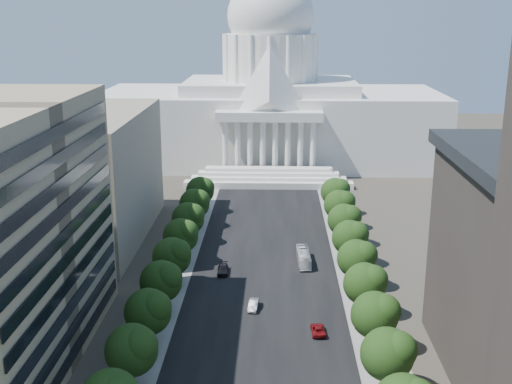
# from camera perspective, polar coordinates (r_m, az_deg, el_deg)

# --- Properties ---
(road_asphalt) EXTENTS (30.00, 260.00, 0.01)m
(road_asphalt) POSITION_cam_1_polar(r_m,az_deg,el_deg) (144.38, 0.82, -5.51)
(road_asphalt) COLOR black
(road_asphalt) RESTS_ON ground
(sidewalk_left) EXTENTS (8.00, 260.00, 0.02)m
(sidewalk_left) POSITION_cam_1_polar(r_m,az_deg,el_deg) (145.90, -6.70, -5.39)
(sidewalk_left) COLOR gray
(sidewalk_left) RESTS_ON ground
(sidewalk_right) EXTENTS (8.00, 260.00, 0.02)m
(sidewalk_right) POSITION_cam_1_polar(r_m,az_deg,el_deg) (145.34, 8.36, -5.54)
(sidewalk_right) COLOR gray
(sidewalk_right) RESTS_ON ground
(capitol) EXTENTS (120.00, 56.00, 73.00)m
(capitol) POSITION_cam_1_polar(r_m,az_deg,el_deg) (231.74, 1.26, 7.70)
(capitol) COLOR white
(capitol) RESTS_ON ground
(office_block_left_far) EXTENTS (38.00, 52.00, 30.00)m
(office_block_left_far) POSITION_cam_1_polar(r_m,az_deg,el_deg) (157.51, -16.84, 1.34)
(office_block_left_far) COLOR gray
(office_block_left_far) RESTS_ON ground
(tree_l_c) EXTENTS (7.79, 7.60, 9.97)m
(tree_l_c) POSITION_cam_1_polar(r_m,az_deg,el_deg) (94.60, -10.84, -13.53)
(tree_l_c) COLOR #33261C
(tree_l_c) RESTS_ON ground
(tree_l_d) EXTENTS (7.79, 7.60, 9.97)m
(tree_l_d) POSITION_cam_1_polar(r_m,az_deg,el_deg) (104.99, -9.43, -10.37)
(tree_l_d) COLOR #33261C
(tree_l_d) RESTS_ON ground
(tree_l_e) EXTENTS (7.79, 7.60, 9.97)m
(tree_l_e) POSITION_cam_1_polar(r_m,az_deg,el_deg) (115.69, -8.30, -7.78)
(tree_l_e) COLOR #33261C
(tree_l_e) RESTS_ON ground
(tree_l_f) EXTENTS (7.79, 7.60, 9.97)m
(tree_l_f) POSITION_cam_1_polar(r_m,az_deg,el_deg) (126.63, -7.37, -5.62)
(tree_l_f) COLOR #33261C
(tree_l_f) RESTS_ON ground
(tree_l_g) EXTENTS (7.79, 7.60, 9.97)m
(tree_l_g) POSITION_cam_1_polar(r_m,az_deg,el_deg) (137.74, -6.60, -3.82)
(tree_l_g) COLOR #33261C
(tree_l_g) RESTS_ON ground
(tree_l_h) EXTENTS (7.79, 7.60, 9.97)m
(tree_l_h) POSITION_cam_1_polar(r_m,az_deg,el_deg) (148.99, -5.94, -2.28)
(tree_l_h) COLOR #33261C
(tree_l_h) RESTS_ON ground
(tree_l_i) EXTENTS (7.79, 7.60, 9.97)m
(tree_l_i) POSITION_cam_1_polar(r_m,az_deg,el_deg) (160.35, -5.38, -0.96)
(tree_l_i) COLOR #33261C
(tree_l_i) RESTS_ON ground
(tree_l_j) EXTENTS (7.79, 7.60, 9.97)m
(tree_l_j) POSITION_cam_1_polar(r_m,az_deg,el_deg) (171.79, -4.90, 0.19)
(tree_l_j) COLOR #33261C
(tree_l_j) RESTS_ON ground
(tree_r_c) EXTENTS (7.79, 7.60, 9.97)m
(tree_r_c) POSITION_cam_1_polar(r_m,az_deg,el_deg) (93.90, 11.82, -13.83)
(tree_r_c) COLOR #33261C
(tree_r_c) RESTS_ON ground
(tree_r_d) EXTENTS (7.79, 7.60, 9.97)m
(tree_r_d) POSITION_cam_1_polar(r_m,az_deg,el_deg) (104.36, 10.71, -10.60)
(tree_r_d) COLOR #33261C
(tree_r_d) RESTS_ON ground
(tree_r_e) EXTENTS (7.79, 7.60, 9.97)m
(tree_r_e) POSITION_cam_1_polar(r_m,az_deg,el_deg) (115.12, 9.82, -7.97)
(tree_r_e) COLOR #33261C
(tree_r_e) RESTS_ON ground
(tree_r_f) EXTENTS (7.79, 7.60, 9.97)m
(tree_r_f) POSITION_cam_1_polar(r_m,az_deg,el_deg) (126.11, 9.09, -5.79)
(tree_r_f) COLOR #33261C
(tree_r_f) RESTS_ON ground
(tree_r_g) EXTENTS (7.79, 7.60, 9.97)m
(tree_r_g) POSITION_cam_1_polar(r_m,az_deg,el_deg) (137.26, 8.48, -3.96)
(tree_r_g) COLOR #33261C
(tree_r_g) RESTS_ON ground
(tree_r_h) EXTENTS (7.79, 7.60, 9.97)m
(tree_r_h) POSITION_cam_1_polar(r_m,az_deg,el_deg) (148.55, 7.97, -2.40)
(tree_r_h) COLOR #33261C
(tree_r_h) RESTS_ON ground
(tree_r_i) EXTENTS (7.79, 7.60, 9.97)m
(tree_r_i) POSITION_cam_1_polar(r_m,az_deg,el_deg) (159.94, 7.53, -1.07)
(tree_r_i) COLOR #33261C
(tree_r_i) RESTS_ON ground
(tree_r_j) EXTENTS (7.79, 7.60, 9.97)m
(tree_r_j) POSITION_cam_1_polar(r_m,az_deg,el_deg) (171.41, 7.15, 0.08)
(tree_r_j) COLOR #33261C
(tree_r_j) RESTS_ON ground
(streetlight_b) EXTENTS (2.61, 0.44, 9.00)m
(streetlight_b) POSITION_cam_1_polar(r_m,az_deg,el_deg) (93.81, 12.86, -14.37)
(streetlight_b) COLOR gray
(streetlight_b) RESTS_ON ground
(streetlight_c) EXTENTS (2.61, 0.44, 9.00)m
(streetlight_c) POSITION_cam_1_polar(r_m,az_deg,el_deg) (115.78, 10.56, -8.21)
(streetlight_c) COLOR gray
(streetlight_c) RESTS_ON ground
(streetlight_d) EXTENTS (2.61, 0.44, 9.00)m
(streetlight_d) POSITION_cam_1_polar(r_m,az_deg,el_deg) (138.78, 9.06, -4.04)
(streetlight_d) COLOR gray
(streetlight_d) RESTS_ON ground
(streetlight_e) EXTENTS (2.61, 0.44, 9.00)m
(streetlight_e) POSITION_cam_1_polar(r_m,az_deg,el_deg) (162.37, 7.99, -1.06)
(streetlight_e) COLOR gray
(streetlight_e) RESTS_ON ground
(streetlight_f) EXTENTS (2.61, 0.44, 9.00)m
(streetlight_f) POSITION_cam_1_polar(r_m,az_deg,el_deg) (186.33, 7.20, 1.15)
(streetlight_f) COLOR gray
(streetlight_f) RESTS_ON ground
(car_silver) EXTENTS (2.11, 4.90, 1.57)m
(car_silver) POSITION_cam_1_polar(r_m,az_deg,el_deg) (118.57, -0.23, -10.01)
(car_silver) COLOR #95969C
(car_silver) RESTS_ON ground
(car_red) EXTENTS (2.54, 5.07, 1.38)m
(car_red) POSITION_cam_1_polar(r_m,az_deg,el_deg) (110.81, 5.54, -12.09)
(car_red) COLOR maroon
(car_red) RESTS_ON ground
(car_dark_b) EXTENTS (2.41, 5.57, 1.59)m
(car_dark_b) POSITION_cam_1_polar(r_m,az_deg,el_deg) (133.90, -2.97, -6.91)
(car_dark_b) COLOR black
(car_dark_b) RESTS_ON ground
(city_bus) EXTENTS (2.93, 10.56, 2.91)m
(city_bus) POSITION_cam_1_polar(r_m,az_deg,el_deg) (138.84, 4.26, -5.79)
(city_bus) COLOR silver
(city_bus) RESTS_ON ground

